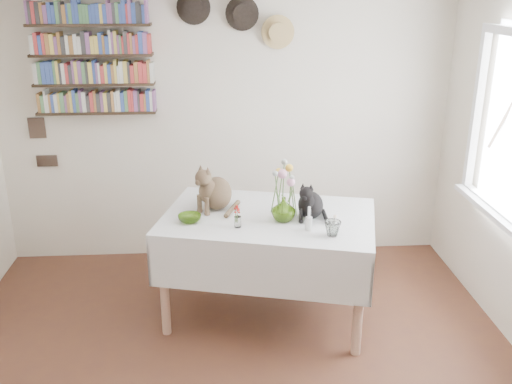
{
  "coord_description": "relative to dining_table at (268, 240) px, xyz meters",
  "views": [
    {
      "loc": [
        -0.06,
        -2.74,
        2.45
      ],
      "look_at": [
        0.19,
        1.04,
        1.05
      ],
      "focal_mm": 40.0,
      "sensor_mm": 36.0,
      "label": 1
    }
  ],
  "objects": [
    {
      "name": "porcelain_figurine",
      "position": [
        0.45,
        -0.22,
        0.24
      ],
      "size": [
        0.04,
        0.04,
        0.08
      ],
      "color": "white",
      "rests_on": "dining_table"
    },
    {
      "name": "wall_hats",
      "position": [
        -0.17,
        1.05,
        1.54
      ],
      "size": [
        0.98,
        0.09,
        0.48
      ],
      "color": "black",
      "rests_on": "room"
    },
    {
      "name": "dining_table",
      "position": [
        0.0,
        0.0,
        0.0
      ],
      "size": [
        1.74,
        1.34,
        0.83
      ],
      "color": "white",
      "rests_on": "room"
    },
    {
      "name": "berry_jar",
      "position": [
        -0.24,
        -0.2,
        0.29
      ],
      "size": [
        0.05,
        0.05,
        0.2
      ],
      "color": "white",
      "rests_on": "dining_table"
    },
    {
      "name": "candlestick",
      "position": [
        0.25,
        -0.28,
        0.26
      ],
      "size": [
        0.05,
        0.05,
        0.17
      ],
      "color": "white",
      "rests_on": "dining_table"
    },
    {
      "name": "green_bowl",
      "position": [
        -0.58,
        -0.08,
        0.23
      ],
      "size": [
        0.17,
        0.17,
        0.05
      ],
      "primitive_type": "imported",
      "rotation": [
        0.0,
        0.0,
        -0.0
      ],
      "color": "#88B934",
      "rests_on": "dining_table"
    },
    {
      "name": "wall_art_plaques",
      "position": [
        -1.92,
        1.09,
        0.5
      ],
      "size": [
        0.21,
        0.02,
        0.44
      ],
      "color": "#38281E",
      "rests_on": "room"
    },
    {
      "name": "bookshelf_unit",
      "position": [
        -1.39,
        1.02,
        1.22
      ],
      "size": [
        1.0,
        0.16,
        0.91
      ],
      "color": "black",
      "rests_on": "room"
    },
    {
      "name": "flower_bouquet",
      "position": [
        0.1,
        -0.09,
        0.54
      ],
      "size": [
        0.17,
        0.13,
        0.39
      ],
      "color": "#4C7233",
      "rests_on": "flower_vase"
    },
    {
      "name": "room",
      "position": [
        -0.29,
        -1.14,
        0.63
      ],
      "size": [
        4.08,
        4.58,
        2.58
      ],
      "color": "#59311C",
      "rests_on": "ground"
    },
    {
      "name": "flower_vase",
      "position": [
        0.1,
        -0.1,
        0.29
      ],
      "size": [
        0.18,
        0.18,
        0.18
      ],
      "primitive_type": "imported",
      "rotation": [
        0.0,
        0.0,
        -0.05
      ],
      "color": "#88B934",
      "rests_on": "dining_table"
    },
    {
      "name": "tabby_cat",
      "position": [
        -0.38,
        0.18,
        0.39
      ],
      "size": [
        0.4,
        0.4,
        0.37
      ],
      "primitive_type": null,
      "rotation": [
        0.0,
        0.0,
        -0.78
      ],
      "color": "brown",
      "rests_on": "dining_table"
    },
    {
      "name": "drinking_glass",
      "position": [
        0.4,
        -0.38,
        0.26
      ],
      "size": [
        0.12,
        0.12,
        0.11
      ],
      "primitive_type": "imported",
      "rotation": [
        0.0,
        0.0,
        -0.03
      ],
      "color": "white",
      "rests_on": "dining_table"
    },
    {
      "name": "black_cat",
      "position": [
        0.3,
        -0.05,
        0.35
      ],
      "size": [
        0.29,
        0.32,
        0.3
      ],
      "primitive_type": null,
      "rotation": [
        0.0,
        0.0,
        -0.47
      ],
      "color": "black",
      "rests_on": "dining_table"
    }
  ]
}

